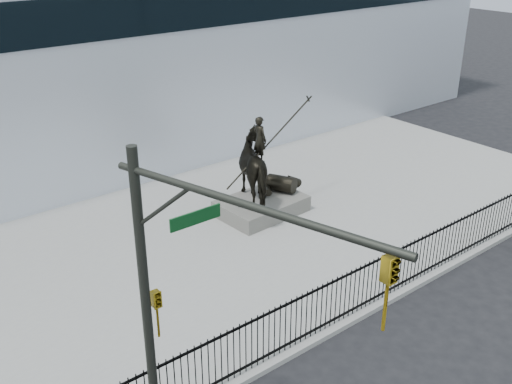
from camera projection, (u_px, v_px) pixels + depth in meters
ground at (392, 337)px, 16.06m from camera, size 120.00×120.00×0.00m
plaza at (235, 237)px, 21.01m from camera, size 30.00×12.00×0.15m
building at (70, 52)px, 28.42m from camera, size 44.00×14.00×9.00m
picket_fence at (359, 288)px, 16.58m from camera, size 22.10×0.10×1.50m
statue_plinth at (261, 206)px, 22.42m from camera, size 3.22×2.30×0.58m
equestrian_statue at (263, 168)px, 21.83m from camera, size 3.99×2.57×3.38m
traffic_signal_left at (183, 321)px, 10.12m from camera, size 1.52×4.84×7.00m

